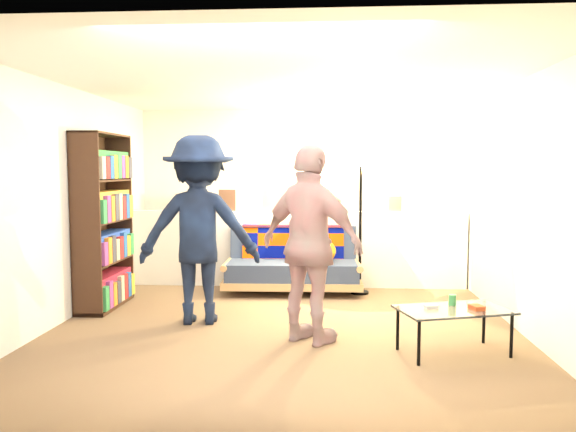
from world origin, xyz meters
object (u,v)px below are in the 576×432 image
object	(u,v)px
coffee_table	(454,312)
person_right	(311,244)
bookshelf	(103,227)
futon_sofa	(294,265)
floor_lamp	(361,200)
person_left	(199,230)

from	to	relation	value
coffee_table	person_right	bearing A→B (deg)	169.40
bookshelf	person_right	xyz separation A→B (m)	(2.35, -1.17, -0.02)
futon_sofa	floor_lamp	size ratio (longest dim) A/B	1.05
floor_lamp	person_left	bearing A→B (deg)	-139.86
futon_sofa	bookshelf	bearing A→B (deg)	-155.92
futon_sofa	person_left	bearing A→B (deg)	-120.46
floor_lamp	person_right	size ratio (longest dim) A/B	0.94
coffee_table	futon_sofa	bearing A→B (deg)	122.51
bookshelf	floor_lamp	size ratio (longest dim) A/B	1.17
futon_sofa	bookshelf	distance (m)	2.35
coffee_table	person_left	xyz separation A→B (m)	(-2.35, 0.84, 0.58)
futon_sofa	floor_lamp	bearing A→B (deg)	-2.54
coffee_table	person_right	world-z (taller)	person_right
bookshelf	coffee_table	distance (m)	3.86
coffee_table	floor_lamp	distance (m)	2.51
person_left	bookshelf	bearing A→B (deg)	-30.37
person_right	bookshelf	bearing A→B (deg)	8.06
floor_lamp	person_right	distance (m)	2.16
floor_lamp	person_left	xyz separation A→B (m)	(-1.71, -1.45, -0.23)
person_left	person_right	size ratio (longest dim) A/B	1.07
bookshelf	coffee_table	size ratio (longest dim) A/B	1.90
futon_sofa	coffee_table	bearing A→B (deg)	-57.49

